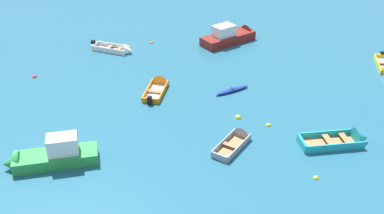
{
  "coord_description": "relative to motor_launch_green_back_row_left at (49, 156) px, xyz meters",
  "views": [
    {
      "loc": [
        -4.98,
        -7.96,
        16.78
      ],
      "look_at": [
        0.0,
        20.32,
        0.15
      ],
      "focal_mm": 42.53,
      "sensor_mm": 36.0,
      "label": 1
    }
  ],
  "objects": [
    {
      "name": "mooring_buoy_outer_edge",
      "position": [
        15.27,
        -4.08,
        -0.6
      ],
      "size": [
        0.32,
        0.32,
        0.32
      ],
      "primitive_type": "sphere",
      "color": "yellow",
      "rests_on": "ground_plane"
    },
    {
      "name": "mooring_buoy_central",
      "position": [
        -2.42,
        12.45,
        -0.6
      ],
      "size": [
        0.39,
        0.39,
        0.39
      ],
      "primitive_type": "sphere",
      "color": "red",
      "rests_on": "ground_plane"
    },
    {
      "name": "motor_launch_green_back_row_left",
      "position": [
        0.0,
        0.0,
        0.0
      ],
      "size": [
        5.61,
        1.87,
        2.15
      ],
      "color": "#288C3D",
      "rests_on": "ground_plane"
    },
    {
      "name": "rowboat_grey_outer_left",
      "position": [
        11.8,
        0.39,
        -0.41
      ],
      "size": [
        3.27,
        3.39,
        1.1
      ],
      "color": "#99754C",
      "rests_on": "ground_plane"
    },
    {
      "name": "rowboat_white_midfield_left",
      "position": [
        4.73,
        16.56,
        -0.38
      ],
      "size": [
        4.07,
        3.1,
        1.14
      ],
      "color": "gray",
      "rests_on": "ground_plane"
    },
    {
      "name": "kayak_deep_blue_near_left",
      "position": [
        13.12,
        7.13,
        -0.46
      ],
      "size": [
        3.02,
        1.5,
        0.29
      ],
      "color": "navy",
      "rests_on": "ground_plane"
    },
    {
      "name": "rowboat_orange_near_camera",
      "position": [
        7.52,
        8.77,
        -0.4
      ],
      "size": [
        2.49,
        4.02,
        1.22
      ],
      "color": "beige",
      "rests_on": "ground_plane"
    },
    {
      "name": "mooring_buoy_between_boats_right",
      "position": [
        12.56,
        3.22,
        -0.6
      ],
      "size": [
        0.45,
        0.45,
        0.45
      ],
      "primitive_type": "sphere",
      "color": "yellow",
      "rests_on": "ground_plane"
    },
    {
      "name": "rowboat_turquoise_cluster_outer",
      "position": [
        18.72,
        -1.03,
        -0.36
      ],
      "size": [
        4.56,
        1.74,
        1.46
      ],
      "color": "#99754C",
      "rests_on": "ground_plane"
    },
    {
      "name": "mooring_buoy_between_boats_left",
      "position": [
        7.92,
        18.25,
        -0.6
      ],
      "size": [
        0.31,
        0.31,
        0.31
      ],
      "primitive_type": "sphere",
      "color": "orange",
      "rests_on": "ground_plane"
    },
    {
      "name": "motor_launch_maroon_far_left",
      "position": [
        15.68,
        17.32,
        0.01
      ],
      "size": [
        6.34,
        4.28,
        2.2
      ],
      "color": "maroon",
      "rests_on": "ground_plane"
    },
    {
      "name": "mooring_buoy_midfield",
      "position": [
        14.36,
        1.86,
        -0.6
      ],
      "size": [
        0.35,
        0.35,
        0.35
      ],
      "primitive_type": "sphere",
      "color": "yellow",
      "rests_on": "ground_plane"
    }
  ]
}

